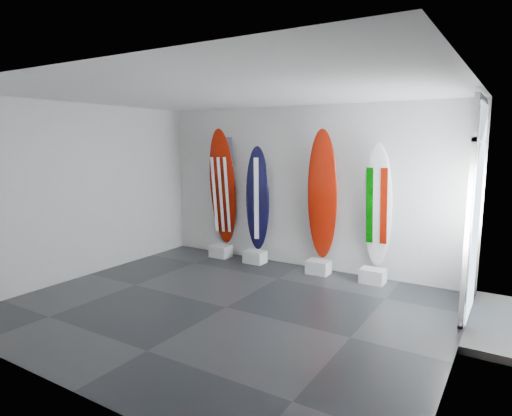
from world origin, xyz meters
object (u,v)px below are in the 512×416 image
Objects in this scene: surfboard_navy at (258,199)px; surfboard_italy at (377,206)px; surfboard_usa at (223,188)px; surfboard_swiss at (322,196)px.

surfboard_navy is 2.33m from surfboard_italy.
surfboard_usa is 0.85m from surfboard_navy.
surfboard_usa is 1.02× the size of surfboard_swiss.
surfboard_usa is at bearing 175.11° from surfboard_italy.
surfboard_navy is 0.87× the size of surfboard_swiss.
surfboard_usa is 1.13× the size of surfboard_italy.
surfboard_swiss is 0.99m from surfboard_italy.
surfboard_swiss is at bearing -20.25° from surfboard_navy.
surfboard_swiss is (1.34, 0.00, 0.15)m from surfboard_navy.
surfboard_usa is at bearing 168.95° from surfboard_swiss.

